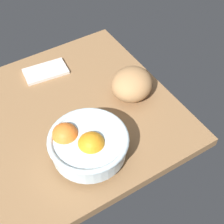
% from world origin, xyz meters
% --- Properties ---
extents(ground_plane, '(0.76, 0.65, 0.03)m').
position_xyz_m(ground_plane, '(0.00, 0.00, -0.01)').
color(ground_plane, olive).
extents(fruit_bowl, '(0.22, 0.22, 0.10)m').
position_xyz_m(fruit_bowl, '(0.02, -0.17, 0.05)').
color(fruit_bowl, silver).
rests_on(fruit_bowl, ground).
extents(bread_loaf, '(0.19, 0.18, 0.10)m').
position_xyz_m(bread_loaf, '(0.26, -0.04, 0.05)').
color(bread_loaf, '#AE7F50').
rests_on(bread_loaf, ground).
extents(napkin_folded, '(0.16, 0.10, 0.01)m').
position_xyz_m(napkin_folded, '(0.07, 0.21, 0.01)').
color(napkin_folded, silver).
rests_on(napkin_folded, ground).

